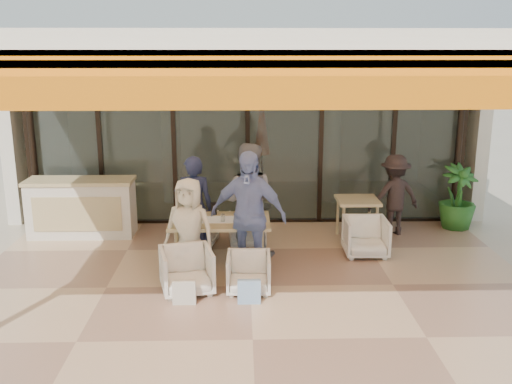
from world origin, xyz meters
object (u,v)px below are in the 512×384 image
Objects in this scene: side_table at (357,205)px; chair_far_right at (247,228)px; diner_navy at (194,207)px; side_chair at (366,235)px; diner_grey at (247,201)px; potted_palm at (457,197)px; chair_near_left at (187,269)px; standing_woman at (394,196)px; dining_table at (219,223)px; chair_far_left at (197,228)px; host_counter at (82,208)px; diner_periwinkle at (248,216)px; diner_cream at (189,229)px; chair_near_right at (249,271)px.

chair_far_right is at bearing -174.15° from side_table.
diner_navy is 2.77m from side_chair.
diner_grey is 4.06m from potted_palm.
chair_near_left is 4.19m from standing_woman.
potted_palm is at bearing 22.07° from dining_table.
chair_far_left is at bearing 76.28° from chair_near_left.
host_counter is 2.92× the size of chair_far_left.
potted_palm reaches higher than dining_table.
standing_woman is (3.43, 0.97, -0.09)m from diner_navy.
diner_periwinkle is 2.49m from side_table.
host_counter is at bearing 149.13° from dining_table.
standing_woman reaches higher than chair_far_right.
diner_grey is 1.97m from side_chair.
standing_woman is (3.02, 1.41, 0.04)m from dining_table.
chair_far_right is at bearing 164.74° from side_chair.
chair_far_left is (2.05, -0.53, -0.21)m from host_counter.
chair_far_left is 0.34× the size of diner_periwinkle.
diner_navy is at bearing 105.74° from diner_cream.
chair_far_right is at bearing 91.44° from chair_near_right.
chair_near_right is at bearing -40.04° from host_counter.
side_table is (1.89, 0.19, 0.33)m from chair_far_right.
potted_palm is at bearing -172.35° from chair_far_right.
diner_grey is at bearing 179.45° from side_chair.
dining_table is at bearing 115.45° from chair_near_right.
diner_navy is (-0.41, 0.44, 0.13)m from dining_table.
side_table reaches higher than chair_far_right.
chair_far_left is 0.92× the size of side_chair.
chair_near_left is (-0.41, -0.96, -0.34)m from dining_table.
standing_woman reaches higher than chair_far_left.
chair_near_right is 1.07m from diner_cream.
side_table is at bearing -149.90° from diner_grey.
diner_periwinkle is 3.20m from standing_woman.
host_counter is 3.10m from diner_grey.
dining_table is 0.62m from diner_cream.
diner_cream is (2.05, -1.93, 0.21)m from host_counter.
dining_table is at bearing 13.02° from standing_woman.
potted_palm reaches higher than chair_far_right.
potted_palm is at bearing 40.77° from diner_cream.
diner_navy is at bearing -164.64° from potted_palm.
diner_cream is 2.00× the size of side_table.
host_counter is 2.95m from chair_far_right.
diner_cream reaches higher than dining_table.
side_table is at bearing 56.40° from diner_periwinkle.
standing_woman is at bearing -164.74° from diner_navy.
side_table is (1.89, 0.69, -0.28)m from diner_grey.
chair_far_right is (0.84, 0.00, -0.01)m from chair_far_left.
side_table is 0.76m from standing_woman.
standing_woman is (0.70, 0.27, 0.09)m from side_table.
diner_grey is 2.46× the size of side_table.
host_counter is at bearing 162.52° from diner_periwinkle.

